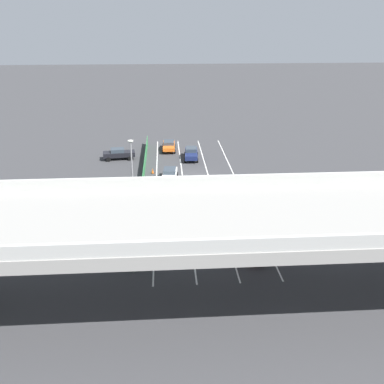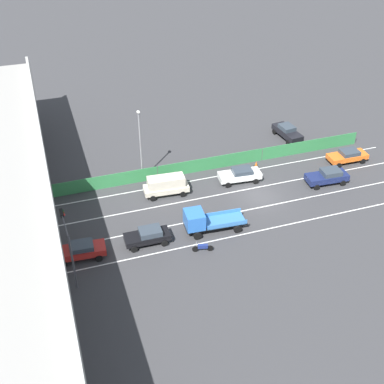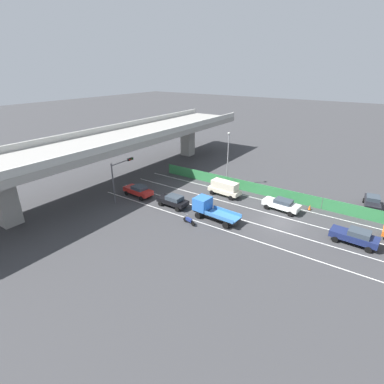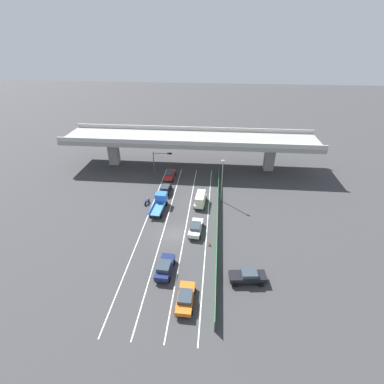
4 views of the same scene
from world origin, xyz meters
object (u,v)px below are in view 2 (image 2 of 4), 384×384
Objects in this scene: car_sedan_navy at (328,176)px; car_sedan_black at (148,236)px; flatbed_truck_blue at (204,221)px; parked_sedan_dark at (287,131)px; traffic_light at (68,240)px; motorcycle at (203,247)px; traffic_cone at (256,164)px; car_taxi_orange at (348,155)px; car_van_cream at (166,185)px; street_lamp at (140,140)px; car_sedan_red at (81,250)px; car_sedan_white at (240,174)px.

car_sedan_black is at bearing 99.75° from car_sedan_navy.
parked_sedan_dark is at bearing -48.46° from flatbed_truck_blue.
traffic_light is at bearing 119.89° from parked_sedan_dark.
motorcycle is (-6.32, 16.67, -0.47)m from car_sedan_navy.
parked_sedan_dark is at bearing -60.11° from traffic_light.
traffic_cone is (11.49, -22.33, -3.69)m from traffic_light.
car_taxi_orange is 0.97× the size of car_van_cream.
street_lamp is at bearing 80.32° from car_taxi_orange.
car_van_cream is 11.62m from traffic_cone.
car_sedan_navy is at bearing -110.93° from street_lamp.
traffic_cone is (-5.10, 6.53, -0.58)m from parked_sedan_dark.
car_sedan_navy is 29.04m from traffic_light.
car_taxi_orange is at bearing -65.81° from motorcycle.
traffic_light is at bearing 105.50° from car_taxi_orange.
car_sedan_red is (-7.20, 10.01, -0.33)m from car_van_cream.
traffic_light is at bearing 101.75° from car_sedan_navy.
car_taxi_orange is 34.27m from traffic_light.
traffic_light reaches higher than car_sedan_navy.
car_van_cream is 17.68m from car_sedan_navy.
car_sedan_navy is 0.79× the size of flatbed_truck_blue.
parked_sedan_dark is 20.31m from street_lamp.
flatbed_truck_blue is at bearing 136.35° from car_sedan_white.
car_van_cream is 0.86× the size of traffic_light.
car_sedan_white is 12.39m from motorcycle.
car_sedan_white is at bearing -69.03° from car_sedan_red.
car_taxi_orange is at bearing -102.66° from traffic_cone.
car_sedan_navy is at bearing -82.27° from car_sedan_red.
parked_sedan_dark reaches higher than motorcycle.
flatbed_truck_blue is 1.24× the size of parked_sedan_dark.
motorcycle reaches higher than traffic_cone.
street_lamp is at bearing 82.77° from traffic_cone.
flatbed_truck_blue is at bearing -79.93° from traffic_light.
car_sedan_black is (-7.12, 3.79, -0.33)m from car_van_cream.
street_lamp is (-3.44, 19.60, 4.02)m from parked_sedan_dark.
car_sedan_white is 0.99× the size of car_van_cream.
car_van_cream reaches higher than motorcycle.
car_sedan_navy is at bearing 125.05° from car_taxi_orange.
traffic_light reaches higher than flatbed_truck_blue.
car_sedan_navy is at bearing -80.25° from car_sedan_black.
traffic_cone is at bearing -41.97° from motorcycle.
car_sedan_white reaches higher than car_sedan_red.
car_sedan_white is 2.50× the size of motorcycle.
street_lamp is at bearing 99.96° from parked_sedan_dark.
traffic_light is 0.68× the size of street_lamp.
car_sedan_black is 0.91× the size of car_sedan_red.
street_lamp reaches higher than motorcycle.
street_lamp reaches higher than car_van_cream.
car_taxi_orange reaches higher than traffic_cone.
car_van_cream reaches higher than car_sedan_black.
car_van_cream reaches higher than parked_sedan_dark.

